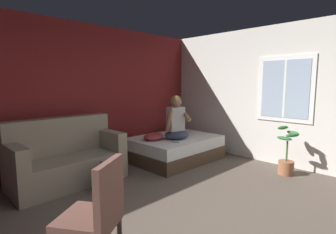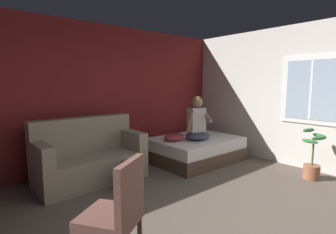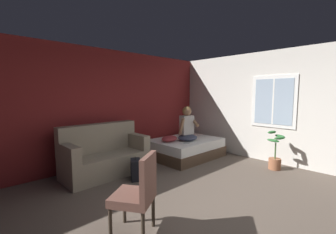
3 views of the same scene
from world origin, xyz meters
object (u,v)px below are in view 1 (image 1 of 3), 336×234
at_px(bed, 175,148).
at_px(potted_plant, 287,158).
at_px(side_chair, 96,212).
at_px(couch, 66,159).
at_px(person_seated, 176,121).
at_px(cell_phone, 175,142).
at_px(backpack, 107,177).
at_px(throw_pillow, 154,136).

xyz_separation_m(bed, potted_plant, (0.71, -2.02, 0.07)).
xyz_separation_m(side_chair, potted_plant, (3.57, -0.20, -0.23)).
bearing_deg(bed, couch, 171.42).
height_order(bed, couch, couch).
height_order(side_chair, potted_plant, side_chair).
height_order(bed, person_seated, person_seated).
relative_size(bed, cell_phone, 12.49).
distance_m(couch, side_chair, 2.26).
relative_size(couch, person_seated, 1.96).
height_order(backpack, throw_pillow, throw_pillow).
bearing_deg(cell_phone, backpack, 142.30).
bearing_deg(backpack, side_chair, -124.63).
distance_m(bed, potted_plant, 2.14).
bearing_deg(backpack, potted_plant, -32.29).
distance_m(couch, backpack, 0.80).
bearing_deg(side_chair, backpack, 55.37).
bearing_deg(bed, cell_phone, -135.50).
height_order(backpack, cell_phone, cell_phone).
relative_size(person_seated, throw_pillow, 1.82).
xyz_separation_m(couch, side_chair, (-0.69, -2.15, 0.14)).
height_order(bed, potted_plant, potted_plant).
distance_m(bed, couch, 2.20).
bearing_deg(person_seated, bed, 52.79).
bearing_deg(backpack, cell_phone, 0.56).
relative_size(bed, throw_pillow, 3.75).
xyz_separation_m(throw_pillow, potted_plant, (1.21, -2.12, -0.25)).
xyz_separation_m(bed, cell_phone, (-0.38, -0.37, 0.25)).
bearing_deg(person_seated, potted_plant, -66.45).
height_order(side_chair, person_seated, person_seated).
relative_size(throw_pillow, potted_plant, 0.56).
bearing_deg(cell_phone, bed, 6.24).
relative_size(backpack, cell_phone, 3.18).
bearing_deg(throw_pillow, person_seated, -31.38).
bearing_deg(cell_phone, potted_plant, -94.77).
height_order(couch, person_seated, person_seated).
xyz_separation_m(couch, person_seated, (2.06, -0.47, 0.44)).
bearing_deg(potted_plant, backpack, 147.71).
xyz_separation_m(couch, throw_pillow, (1.67, -0.23, 0.16)).
xyz_separation_m(cell_phone, potted_plant, (1.09, -1.65, -0.18)).
bearing_deg(cell_phone, throw_pillow, 66.36).
bearing_deg(backpack, person_seated, 7.94).
bearing_deg(side_chair, bed, 32.45).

